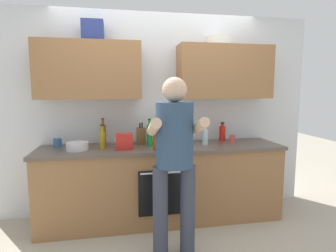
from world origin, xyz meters
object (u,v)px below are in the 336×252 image
(bottle_syrup, at_px, (103,134))
(grocery_bag_crisps, at_px, (124,141))
(bottle_water, at_px, (205,136))
(knife_block, at_px, (141,136))
(cup_tea, at_px, (58,143))
(person_standing, at_px, (174,153))
(bottle_vinegar, at_px, (156,140))
(mixing_bowl, at_px, (77,146))
(grocery_bag_bread, at_px, (175,137))
(bottle_hotsauce, at_px, (222,133))
(bottle_soda, at_px, (149,135))
(cup_ceramic, at_px, (232,139))
(bottle_oil, at_px, (102,139))

(bottle_syrup, distance_m, grocery_bag_crisps, 0.38)
(bottle_water, height_order, grocery_bag_crisps, bottle_water)
(bottle_syrup, bearing_deg, knife_block, -5.52)
(cup_tea, bearing_deg, person_standing, -37.29)
(bottle_vinegar, distance_m, mixing_bowl, 0.87)
(bottle_water, height_order, grocery_bag_bread, bottle_water)
(bottle_hotsauce, height_order, bottle_soda, bottle_soda)
(grocery_bag_crisps, distance_m, grocery_bag_bread, 0.62)
(bottle_syrup, xyz_separation_m, cup_ceramic, (1.56, -0.19, -0.08))
(grocery_bag_crisps, bearing_deg, mixing_bowl, 175.23)
(bottle_vinegar, bearing_deg, cup_ceramic, 12.15)
(person_standing, xyz_separation_m, cup_tea, (-1.18, 0.90, -0.03))
(mixing_bowl, distance_m, grocery_bag_bread, 1.12)
(bottle_soda, height_order, bottle_syrup, same)
(cup_tea, bearing_deg, knife_block, 1.37)
(person_standing, relative_size, cup_tea, 16.02)
(bottle_syrup, xyz_separation_m, cup_tea, (-0.51, -0.07, -0.08))
(bottle_hotsauce, bearing_deg, cup_tea, -178.87)
(cup_ceramic, bearing_deg, bottle_vinegar, -167.85)
(bottle_soda, bearing_deg, grocery_bag_crisps, -156.51)
(knife_block, bearing_deg, person_standing, -76.60)
(bottle_water, distance_m, cup_tea, 1.72)
(bottle_oil, distance_m, knife_block, 0.49)
(bottle_hotsauce, relative_size, bottle_soda, 0.76)
(bottle_water, xyz_separation_m, cup_ceramic, (0.36, 0.01, -0.05))
(bottle_vinegar, relative_size, knife_block, 1.01)
(bottle_oil, bearing_deg, bottle_soda, 7.14)
(person_standing, height_order, bottle_water, person_standing)
(cup_ceramic, distance_m, mixing_bowl, 1.83)
(cup_ceramic, bearing_deg, bottle_soda, 178.21)
(knife_block, relative_size, grocery_bag_crisps, 1.41)
(bottle_soda, relative_size, bottle_oil, 1.17)
(bottle_oil, distance_m, cup_tea, 0.54)
(bottle_water, relative_size, grocery_bag_bread, 1.11)
(knife_block, height_order, grocery_bag_bread, knife_block)
(bottle_water, bearing_deg, bottle_hotsauce, 31.87)
(grocery_bag_crisps, bearing_deg, bottle_water, 5.05)
(person_standing, distance_m, mixing_bowl, 1.18)
(bottle_water, distance_m, knife_block, 0.77)
(bottle_hotsauce, xyz_separation_m, grocery_bag_bread, (-0.65, -0.12, -0.01))
(person_standing, bearing_deg, bottle_oil, 132.37)
(mixing_bowl, bearing_deg, bottle_oil, 4.21)
(bottle_syrup, distance_m, knife_block, 0.45)
(bottle_soda, bearing_deg, bottle_syrup, 163.16)
(knife_block, bearing_deg, cup_ceramic, -7.75)
(cup_ceramic, relative_size, grocery_bag_bread, 0.50)
(bottle_syrup, relative_size, bottle_water, 1.37)
(bottle_hotsauce, bearing_deg, bottle_syrup, 178.97)
(bottle_syrup, xyz_separation_m, grocery_bag_bread, (0.84, -0.15, -0.04))
(cup_tea, xyz_separation_m, mixing_bowl, (0.24, -0.18, -0.01))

